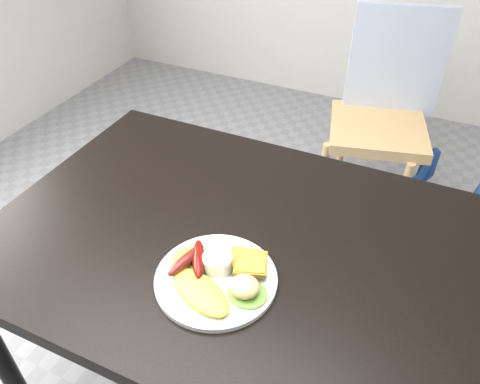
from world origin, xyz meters
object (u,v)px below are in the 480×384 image
at_px(dining_chair, 378,130).
at_px(plate, 216,279).
at_px(person, 385,127).
at_px(dining_table, 247,245).

distance_m(dining_chair, plate, 1.32).
distance_m(dining_chair, person, 0.60).
bearing_deg(person, dining_table, 96.10).
xyz_separation_m(dining_table, plate, (-0.01, -0.14, 0.03)).
relative_size(dining_chair, person, 0.27).
relative_size(dining_table, plate, 4.68).
bearing_deg(dining_chair, person, -95.97).
height_order(dining_table, person, person).
distance_m(person, plate, 0.79).
bearing_deg(dining_chair, dining_table, -110.08).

